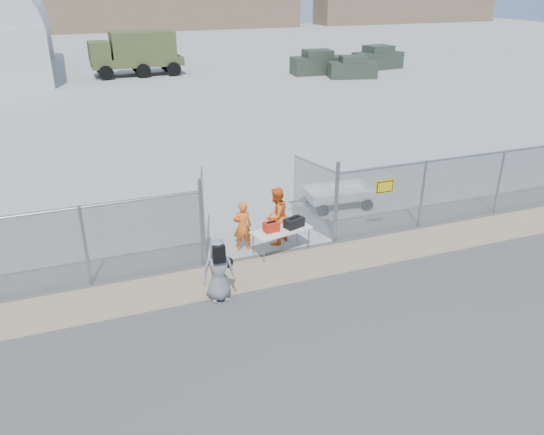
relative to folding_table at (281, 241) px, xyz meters
name	(u,v)px	position (x,y,z in m)	size (l,w,h in m)	color
ground	(299,286)	(-0.25, -1.91, -0.36)	(160.00, 160.00, 0.00)	#444444
tarmac_inside	(121,64)	(-0.25, 40.09, -0.36)	(160.00, 80.00, 0.01)	#A8A8A5
dirt_strip	(285,268)	(-0.25, -0.91, -0.36)	(44.00, 1.60, 0.01)	tan
chain_link_fence	(272,217)	(-0.25, 0.09, 0.74)	(40.00, 0.20, 2.20)	gray
folding_table	(281,241)	(0.00, 0.00, 0.00)	(1.72, 0.72, 0.73)	white
orange_bag	(271,227)	(-0.31, -0.02, 0.50)	(0.43, 0.29, 0.27)	red
black_duffel	(294,223)	(0.40, 0.02, 0.50)	(0.56, 0.33, 0.27)	black
security_worker_left	(242,226)	(-0.98, 0.54, 0.38)	(0.55, 0.36, 1.50)	orange
security_worker_right	(276,216)	(0.08, 0.61, 0.51)	(0.85, 0.66, 1.75)	orange
visitor	(218,270)	(-2.32, -1.74, 0.44)	(0.78, 0.51, 1.60)	gray
utility_trailer	(338,196)	(3.10, 2.50, 0.00)	(2.97, 1.53, 0.72)	white
military_truck	(137,54)	(0.41, 33.00, 1.36)	(7.22, 2.67, 3.44)	#4D542B
parked_vehicle_near	(352,67)	(16.24, 25.68, 0.48)	(3.74, 1.69, 1.69)	#323D31
parked_vehicle_mid	(317,62)	(14.43, 28.39, 0.59)	(4.23, 1.92, 1.92)	#323D31
parked_vehicle_far	(378,58)	(20.66, 29.22, 0.61)	(4.29, 1.94, 1.94)	#323D31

